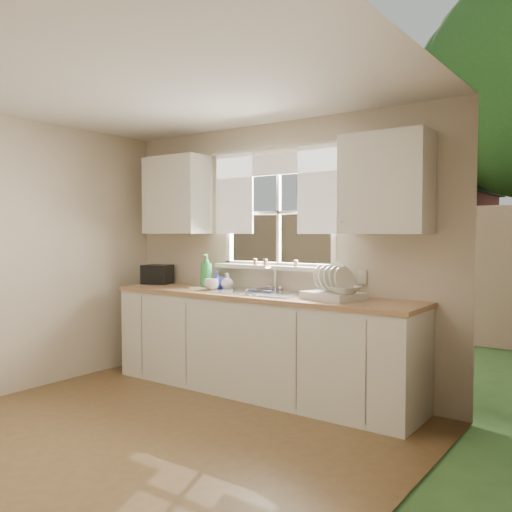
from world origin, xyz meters
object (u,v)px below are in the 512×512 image
Objects in this scene: soap_bottle_a at (206,271)px; black_appliance at (157,274)px; cup at (211,284)px; dish_rack at (334,290)px.

black_appliance is (-0.68, -0.01, -0.07)m from soap_bottle_a.
cup is 0.50× the size of black_appliance.
soap_bottle_a reaches higher than cup.
dish_rack is 1.48m from soap_bottle_a.
dish_rack is 1.59× the size of soap_bottle_a.
black_appliance is (-2.16, 0.08, 0.03)m from dish_rack.
cup is at bearing -25.49° from black_appliance.
dish_rack reaches higher than cup.
black_appliance is at bearing 177.77° from dish_rack.
soap_bottle_a is 1.21× the size of black_appliance.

